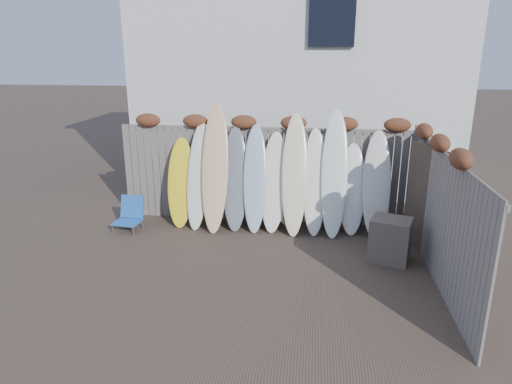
# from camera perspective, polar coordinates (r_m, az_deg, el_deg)

# --- Properties ---
(ground) EXTENTS (80.00, 80.00, 0.00)m
(ground) POSITION_cam_1_polar(r_m,az_deg,el_deg) (7.60, -1.19, -9.90)
(ground) COLOR #493A2D
(back_fence) EXTENTS (6.05, 0.28, 2.24)m
(back_fence) POSITION_cam_1_polar(r_m,az_deg,el_deg) (9.41, 1.30, 3.19)
(back_fence) COLOR slate
(back_fence) RESTS_ON ground
(right_fence) EXTENTS (0.28, 4.40, 2.24)m
(right_fence) POSITION_cam_1_polar(r_m,az_deg,el_deg) (7.58, 22.08, -1.94)
(right_fence) COLOR slate
(right_fence) RESTS_ON ground
(house) EXTENTS (8.50, 5.50, 6.33)m
(house) POSITION_cam_1_polar(r_m,az_deg,el_deg) (13.20, 5.35, 16.00)
(house) COLOR silver
(house) RESTS_ON ground
(beach_chair) EXTENTS (0.56, 0.59, 0.66)m
(beach_chair) POSITION_cam_1_polar(r_m,az_deg,el_deg) (9.56, -15.50, -2.71)
(beach_chair) COLOR blue
(beach_chair) RESTS_ON ground
(wooden_crate) EXTENTS (0.79, 0.72, 0.76)m
(wooden_crate) POSITION_cam_1_polar(r_m,az_deg,el_deg) (8.16, 16.42, -5.75)
(wooden_crate) COLOR #705B54
(wooden_crate) RESTS_ON ground
(lattice_panel) EXTENTS (0.47, 1.24, 1.93)m
(lattice_panel) POSITION_cam_1_polar(r_m,az_deg,el_deg) (8.48, 20.50, -1.05)
(lattice_panel) COLOR brown
(lattice_panel) RESTS_ON ground
(surfboard_0) EXTENTS (0.58, 0.67, 1.79)m
(surfboard_0) POSITION_cam_1_polar(r_m,az_deg,el_deg) (9.44, -9.40, 1.19)
(surfboard_0) COLOR yellow
(surfboard_0) RESTS_ON ground
(surfboard_1) EXTENTS (0.53, 0.79, 2.11)m
(surfboard_1) POSITION_cam_1_polar(r_m,az_deg,el_deg) (9.26, -7.22, 1.98)
(surfboard_1) COLOR white
(surfboard_1) RESTS_ON ground
(surfboard_2) EXTENTS (0.55, 0.88, 2.48)m
(surfboard_2) POSITION_cam_1_polar(r_m,az_deg,el_deg) (9.07, -5.14, 2.95)
(surfboard_2) COLOR #E9C087
(surfboard_2) RESTS_ON ground
(surfboard_3) EXTENTS (0.58, 0.77, 2.04)m
(surfboard_3) POSITION_cam_1_polar(r_m,az_deg,el_deg) (9.13, -2.62, 1.66)
(surfboard_3) COLOR slate
(surfboard_3) RESTS_ON ground
(surfboard_4) EXTENTS (0.51, 0.77, 2.09)m
(surfboard_4) POSITION_cam_1_polar(r_m,az_deg,el_deg) (9.04, -0.12, 1.68)
(surfboard_4) COLOR #9DB6CA
(surfboard_4) RESTS_ON ground
(surfboard_5) EXTENTS (0.54, 0.72, 1.95)m
(surfboard_5) POSITION_cam_1_polar(r_m,az_deg,el_deg) (9.05, 2.25, 1.23)
(surfboard_5) COLOR white
(surfboard_5) RESTS_ON ground
(surfboard_6) EXTENTS (0.52, 0.83, 2.32)m
(surfboard_6) POSITION_cam_1_polar(r_m,az_deg,el_deg) (8.91, 4.85, 2.17)
(surfboard_6) COLOR #F2E5BA
(surfboard_6) RESTS_ON ground
(surfboard_7) EXTENTS (0.50, 0.75, 2.04)m
(surfboard_7) POSITION_cam_1_polar(r_m,az_deg,el_deg) (8.98, 7.35, 1.26)
(surfboard_7) COLOR white
(surfboard_7) RESTS_ON ground
(surfboard_8) EXTENTS (0.51, 0.85, 2.41)m
(surfboard_8) POSITION_cam_1_polar(r_m,az_deg,el_deg) (8.91, 9.78, 2.27)
(surfboard_8) COLOR white
(surfboard_8) RESTS_ON ground
(surfboard_9) EXTENTS (0.52, 0.63, 1.75)m
(surfboard_9) POSITION_cam_1_polar(r_m,az_deg,el_deg) (9.13, 11.94, 0.34)
(surfboard_9) COLOR white
(surfboard_9) RESTS_ON ground
(surfboard_10) EXTENTS (0.55, 0.73, 2.02)m
(surfboard_10) POSITION_cam_1_polar(r_m,az_deg,el_deg) (9.06, 14.85, 0.92)
(surfboard_10) COLOR silver
(surfboard_10) RESTS_ON ground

